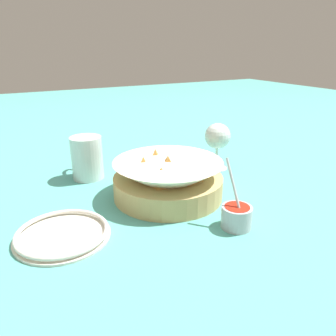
# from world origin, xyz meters

# --- Properties ---
(ground_plane) EXTENTS (4.00, 4.00, 0.00)m
(ground_plane) POSITION_xyz_m (0.00, 0.00, 0.00)
(ground_plane) COLOR teal
(food_basket) EXTENTS (0.25, 0.25, 0.10)m
(food_basket) POSITION_xyz_m (-0.01, 0.02, 0.04)
(food_basket) COLOR tan
(food_basket) RESTS_ON ground_plane
(sauce_cup) EXTENTS (0.07, 0.06, 0.13)m
(sauce_cup) POSITION_xyz_m (-0.19, -0.03, 0.02)
(sauce_cup) COLOR #B7B7BC
(sauce_cup) RESTS_ON ground_plane
(wine_glass) EXTENTS (0.07, 0.07, 0.13)m
(wine_glass) POSITION_xyz_m (0.09, -0.18, 0.09)
(wine_glass) COLOR silver
(wine_glass) RESTS_ON ground_plane
(beer_mug) EXTENTS (0.12, 0.08, 0.11)m
(beer_mug) POSITION_xyz_m (0.19, 0.15, 0.05)
(beer_mug) COLOR silver
(beer_mug) RESTS_ON ground_plane
(side_plate) EXTENTS (0.17, 0.17, 0.01)m
(side_plate) POSITION_xyz_m (-0.07, 0.27, 0.01)
(side_plate) COLOR silver
(side_plate) RESTS_ON ground_plane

